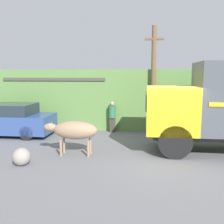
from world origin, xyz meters
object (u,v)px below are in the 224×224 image
brown_cow (74,130)px  roadside_rock (22,157)px  pedestrian_on_hill (112,115)px  utility_pole (153,78)px  parked_suv (7,120)px

brown_cow → roadside_rock: (-1.41, -1.33, -0.63)m
brown_cow → pedestrian_on_hill: bearing=63.5°
utility_pole → parked_suv: bearing=-168.6°
pedestrian_on_hill → roadside_rock: bearing=50.9°
brown_cow → roadside_rock: size_ratio=3.44×
brown_cow → parked_suv: (-4.06, 2.63, -0.17)m
roadside_rock → utility_pole: bearing=50.9°
pedestrian_on_hill → utility_pole: bearing=164.5°
pedestrian_on_hill → utility_pole: utility_pole is taller
parked_suv → roadside_rock: parked_suv is taller
parked_suv → pedestrian_on_hill: size_ratio=2.82×
utility_pole → roadside_rock: bearing=-129.1°
pedestrian_on_hill → roadside_rock: (-2.32, -5.35, -0.56)m
pedestrian_on_hill → roadside_rock: pedestrian_on_hill is taller
pedestrian_on_hill → utility_pole: size_ratio=0.30×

